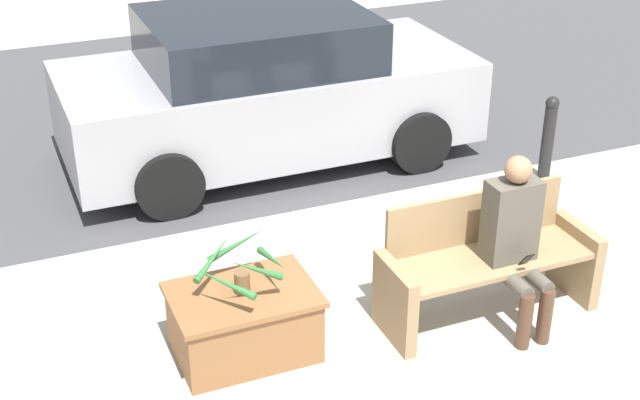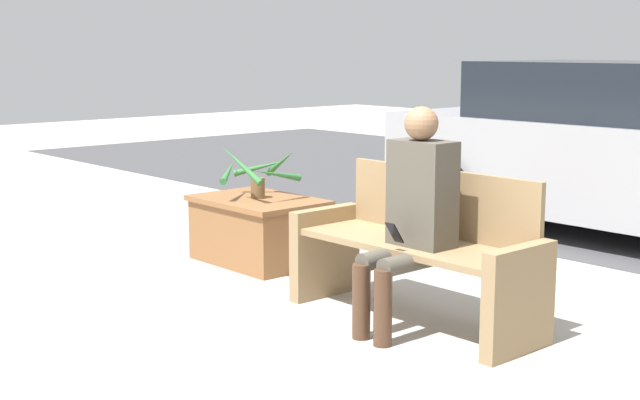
% 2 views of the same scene
% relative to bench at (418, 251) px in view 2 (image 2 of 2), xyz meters
% --- Properties ---
extents(ground_plane, '(30.00, 30.00, 0.00)m').
position_rel_bench_xyz_m(ground_plane, '(-0.24, -0.74, -0.43)').
color(ground_plane, '#ADA89E').
extents(bench, '(1.64, 0.55, 0.91)m').
position_rel_bench_xyz_m(bench, '(0.00, 0.00, 0.00)').
color(bench, '#8C704C').
rests_on(bench, ground_plane).
extents(person_seated, '(0.38, 0.57, 1.31)m').
position_rel_bench_xyz_m(person_seated, '(0.11, -0.17, 0.30)').
color(person_seated, '#4C473D').
rests_on(person_seated, ground_plane).
extents(planter_box, '(1.00, 0.69, 0.50)m').
position_rel_bench_xyz_m(planter_box, '(-1.82, 0.19, -0.16)').
color(planter_box, brown).
rests_on(planter_box, ground_plane).
extents(potted_plant, '(0.60, 0.67, 0.43)m').
position_rel_bench_xyz_m(potted_plant, '(-1.82, 0.20, 0.27)').
color(potted_plant, brown).
rests_on(potted_plant, planter_box).
extents(parked_car, '(4.07, 1.98, 1.52)m').
position_rel_bench_xyz_m(parked_car, '(-0.56, 3.27, 0.31)').
color(parked_car, '#99999E').
rests_on(parked_car, ground_plane).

